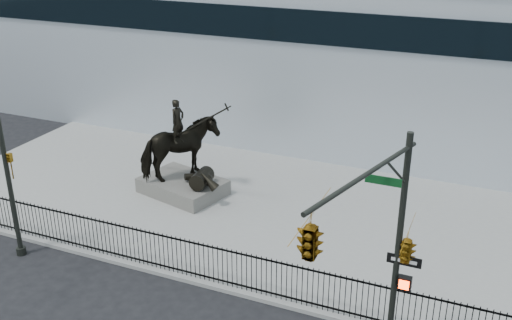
% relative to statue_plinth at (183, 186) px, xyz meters
% --- Properties ---
extents(ground, '(120.00, 120.00, 0.00)m').
position_rel_statue_plinth_xyz_m(ground, '(3.81, -7.03, -0.49)').
color(ground, black).
rests_on(ground, ground).
extents(plaza, '(30.00, 12.00, 0.15)m').
position_rel_statue_plinth_xyz_m(plaza, '(3.81, -0.03, -0.42)').
color(plaza, gray).
rests_on(plaza, ground).
extents(building, '(44.00, 14.00, 9.00)m').
position_rel_statue_plinth_xyz_m(building, '(3.81, 12.97, 4.01)').
color(building, silver).
rests_on(building, ground).
extents(picket_fence, '(22.10, 0.10, 1.50)m').
position_rel_statue_plinth_xyz_m(picket_fence, '(3.81, -5.78, 0.41)').
color(picket_fence, black).
rests_on(picket_fence, plaza).
extents(statue_plinth, '(4.13, 3.30, 0.68)m').
position_rel_statue_plinth_xyz_m(statue_plinth, '(0.00, 0.00, 0.00)').
color(statue_plinth, '#605D57').
rests_on(statue_plinth, plaza).
extents(equestrian_statue, '(4.53, 3.38, 3.94)m').
position_rel_statue_plinth_xyz_m(equestrian_statue, '(0.07, -0.02, 1.77)').
color(equestrian_statue, black).
rests_on(equestrian_statue, statue_plinth).
extents(traffic_signal_right, '(2.17, 6.86, 7.00)m').
position_rel_statue_plinth_xyz_m(traffic_signal_right, '(10.28, -9.03, 4.36)').
color(traffic_signal_right, black).
rests_on(traffic_signal_right, ground).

